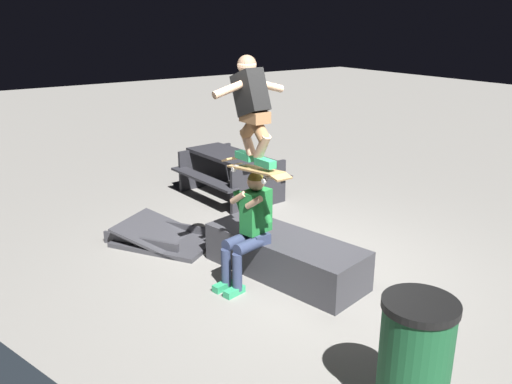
% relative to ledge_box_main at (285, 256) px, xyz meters
% --- Properties ---
extents(ground_plane, '(40.00, 40.00, 0.00)m').
position_rel_ledge_box_main_xyz_m(ground_plane, '(0.02, -0.20, -0.24)').
color(ground_plane, gray).
extents(ledge_box_main, '(2.11, 1.12, 0.48)m').
position_rel_ledge_box_main_xyz_m(ledge_box_main, '(0.00, 0.00, 0.00)').
color(ledge_box_main, '#38383D').
rests_on(ledge_box_main, ground).
extents(person_sitting_on_ledge, '(0.59, 0.78, 1.32)m').
position_rel_ledge_box_main_xyz_m(person_sitting_on_ledge, '(0.08, 0.45, 0.49)').
color(person_sitting_on_ledge, '#2D3856').
rests_on(person_sitting_on_ledge, ground).
extents(skateboard, '(1.02, 0.22, 0.13)m').
position_rel_ledge_box_main_xyz_m(skateboard, '(-0.01, 0.44, 1.15)').
color(skateboard, '#AD8451').
extents(skater_airborne, '(0.62, 0.89, 1.12)m').
position_rel_ledge_box_main_xyz_m(skater_airborne, '(0.05, 0.44, 1.83)').
color(skater_airborne, '#2D9E66').
extents(kicker_ramp, '(1.57, 1.44, 0.36)m').
position_rel_ledge_box_main_xyz_m(kicker_ramp, '(1.66, 0.75, -0.18)').
color(kicker_ramp, '#38383D').
rests_on(kicker_ramp, ground).
extents(picnic_table_back, '(1.78, 1.44, 0.75)m').
position_rel_ledge_box_main_xyz_m(picnic_table_back, '(2.83, -1.04, 0.26)').
color(picnic_table_back, '#28282D').
rests_on(picnic_table_back, ground).
extents(trash_bin, '(0.57, 0.57, 1.00)m').
position_rel_ledge_box_main_xyz_m(trash_bin, '(-2.43, 0.68, 0.26)').
color(trash_bin, '#19512D').
rests_on(trash_bin, ground).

